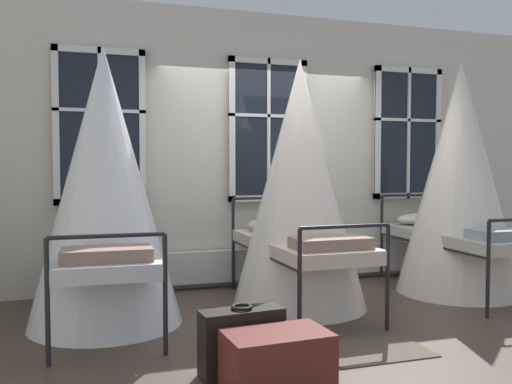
{
  "coord_description": "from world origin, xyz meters",
  "views": [
    {
      "loc": [
        -2.06,
        -4.99,
        1.38
      ],
      "look_at": [
        -0.5,
        -0.13,
        1.14
      ],
      "focal_mm": 37.72,
      "sensor_mm": 36.0,
      "label": 1
    }
  ],
  "objects_px": {
    "cot_first": "(105,190)",
    "cot_second": "(299,187)",
    "suitcase_dark": "(242,342)",
    "cot_third": "(459,181)",
    "travel_trunk": "(277,362)"
  },
  "relations": [
    {
      "from": "cot_first",
      "to": "cot_second",
      "type": "relative_size",
      "value": 1.0
    },
    {
      "from": "cot_second",
      "to": "suitcase_dark",
      "type": "relative_size",
      "value": 4.22
    },
    {
      "from": "cot_second",
      "to": "suitcase_dark",
      "type": "height_order",
      "value": "cot_second"
    },
    {
      "from": "suitcase_dark",
      "to": "travel_trunk",
      "type": "bearing_deg",
      "value": -73.43
    },
    {
      "from": "suitcase_dark",
      "to": "travel_trunk",
      "type": "distance_m",
      "value": 0.35
    },
    {
      "from": "cot_first",
      "to": "suitcase_dark",
      "type": "distance_m",
      "value": 1.95
    },
    {
      "from": "cot_second",
      "to": "cot_third",
      "type": "distance_m",
      "value": 1.9
    },
    {
      "from": "cot_first",
      "to": "cot_second",
      "type": "xyz_separation_m",
      "value": [
        1.84,
        0.02,
        -0.0
      ]
    },
    {
      "from": "cot_third",
      "to": "travel_trunk",
      "type": "height_order",
      "value": "cot_third"
    },
    {
      "from": "suitcase_dark",
      "to": "cot_third",
      "type": "bearing_deg",
      "value": 22.18
    },
    {
      "from": "travel_trunk",
      "to": "cot_second",
      "type": "bearing_deg",
      "value": 63.81
    },
    {
      "from": "cot_third",
      "to": "travel_trunk",
      "type": "distance_m",
      "value": 3.52
    },
    {
      "from": "cot_second",
      "to": "travel_trunk",
      "type": "distance_m",
      "value": 2.27
    },
    {
      "from": "cot_second",
      "to": "travel_trunk",
      "type": "relative_size",
      "value": 3.8
    },
    {
      "from": "cot_third",
      "to": "suitcase_dark",
      "type": "relative_size",
      "value": 4.4
    }
  ]
}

